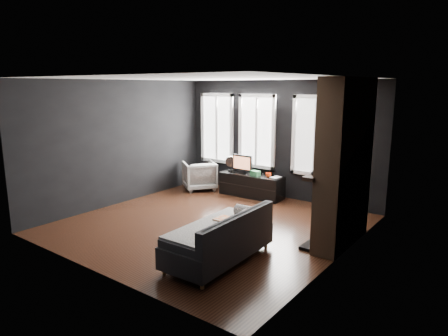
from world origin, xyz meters
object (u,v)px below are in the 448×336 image
Objects in this scene: mantel_vase at (340,159)px; sofa at (219,235)px; monitor at (242,163)px; book at (273,172)px; media_console at (252,185)px; armchair at (199,174)px; mug at (268,174)px.

sofa is at bearing -113.33° from mantel_vase.
book is at bearing 4.28° from monitor.
mantel_vase is at bearing -24.44° from media_console.
monitor is at bearing 117.84° from sofa.
book reaches higher than media_console.
sofa reaches higher than armchair.
mug is 0.69× the size of mantel_vase.
book is (0.81, 0.04, -0.12)m from monitor.
book reaches higher than mug.
sofa is 9.66× the size of mantel_vase.
mantel_vase is (2.04, -1.04, 0.72)m from mug.
mug is at bearing 152.84° from mantel_vase.
armchair is 1.89m from mug.
sofa is at bearing 81.37° from armchair.
book is (0.08, 0.06, 0.06)m from mug.
monitor is at bearing 178.56° from mug.
armchair is at bearing 168.18° from mantel_vase.
book is (-1.01, 3.31, 0.26)m from sofa.
armchair reaches higher than mug.
sofa is 3.60m from media_console.
monitor is 4.22× the size of mug.
monitor is 2.91× the size of mantel_vase.
media_console is 0.58m from monitor.
mug is at bearing 107.19° from sofa.
sofa is 14.00× the size of mug.
armchair reaches higher than book.
media_console is (1.41, 0.23, -0.13)m from armchair.
armchair is at bearing -172.24° from media_console.
sofa is at bearing -71.50° from mug.
armchair is at bearing -171.59° from book.
sofa is 2.33× the size of armchair.
armchair reaches higher than media_console.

